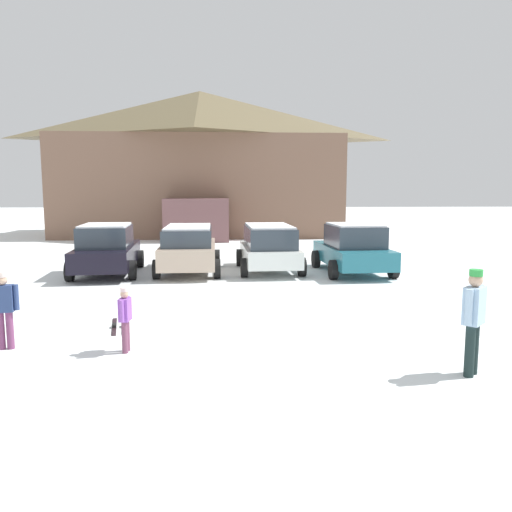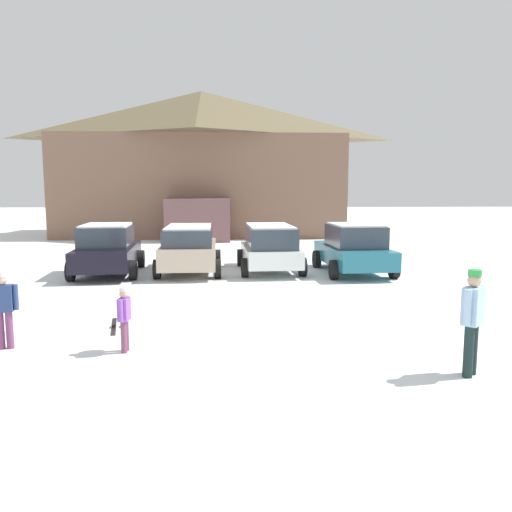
# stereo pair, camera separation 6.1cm
# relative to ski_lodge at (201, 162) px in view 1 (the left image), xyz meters

# --- Properties ---
(ground) EXTENTS (160.00, 160.00, 0.00)m
(ground) POSITION_rel_ski_lodge_xyz_m (1.62, -28.79, -4.66)
(ground) COLOR white
(ski_lodge) EXTENTS (18.05, 10.88, 9.19)m
(ski_lodge) POSITION_rel_ski_lodge_xyz_m (0.00, 0.00, 0.00)
(ski_lodge) COLOR brown
(ski_lodge) RESTS_ON ground
(parked_black_sedan) EXTENTS (2.43, 4.46, 1.73)m
(parked_black_sedan) POSITION_rel_ski_lodge_xyz_m (-2.26, -16.14, -3.80)
(parked_black_sedan) COLOR black
(parked_black_sedan) RESTS_ON ground
(parked_beige_suv) EXTENTS (2.28, 4.24, 1.64)m
(parked_beige_suv) POSITION_rel_ski_lodge_xyz_m (0.50, -15.91, -3.78)
(parked_beige_suv) COLOR #BEA58E
(parked_beige_suv) RESTS_ON ground
(parked_white_suv) EXTENTS (2.29, 4.16, 1.65)m
(parked_white_suv) POSITION_rel_ski_lodge_xyz_m (3.32, -15.75, -3.78)
(parked_white_suv) COLOR silver
(parked_white_suv) RESTS_ON ground
(parked_teal_hatchback) EXTENTS (2.39, 4.18, 1.72)m
(parked_teal_hatchback) POSITION_rel_ski_lodge_xyz_m (6.20, -16.32, -3.80)
(parked_teal_hatchback) COLOR #246D7E
(parked_teal_hatchback) RESTS_ON ground
(skier_child_in_purple_jacket) EXTENTS (0.19, 0.43, 1.16)m
(skier_child_in_purple_jacket) POSITION_rel_ski_lodge_xyz_m (0.11, -24.58, -4.00)
(skier_child_in_purple_jacket) COLOR #6F3C55
(skier_child_in_purple_jacket) RESTS_ON ground
(skier_teen_in_navy_coat) EXTENTS (0.52, 0.25, 1.41)m
(skier_teen_in_navy_coat) POSITION_rel_ski_lodge_xyz_m (-2.10, -24.30, -3.87)
(skier_teen_in_navy_coat) COLOR #71385F
(skier_teen_in_navy_coat) RESTS_ON ground
(skier_adult_in_blue_parka) EXTENTS (0.46, 0.48, 1.67)m
(skier_adult_in_blue_parka) POSITION_rel_ski_lodge_xyz_m (5.71, -25.98, -3.72)
(skier_adult_in_blue_parka) COLOR #192828
(skier_adult_in_blue_parka) RESTS_ON ground
(pair_of_skis) EXTENTS (0.56, 1.39, 0.08)m
(pair_of_skis) POSITION_rel_ski_lodge_xyz_m (-0.39, -22.91, -4.64)
(pair_of_skis) COLOR #2C1C22
(pair_of_skis) RESTS_ON ground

